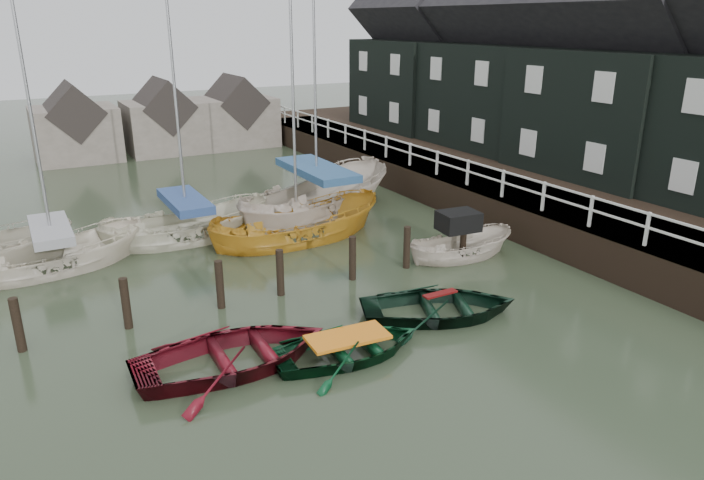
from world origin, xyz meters
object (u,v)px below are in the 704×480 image
sailboat_d (317,213)px  motorboat (460,254)px  sailboat_a (57,267)px  sailboat_b (188,237)px  rowboat_green (348,356)px  rowboat_red (235,367)px  sailboat_c (297,239)px  rowboat_dkgreen (439,316)px

sailboat_d → motorboat: bearing=172.9°
sailboat_a → motorboat: bearing=-122.6°
sailboat_b → sailboat_d: sailboat_d is taller
rowboat_green → sailboat_b: (-1.04, 10.35, 0.07)m
rowboat_red → motorboat: 9.53m
rowboat_green → sailboat_d: 11.65m
sailboat_c → sailboat_d: (1.98, 2.37, 0.05)m
rowboat_green → sailboat_c: bearing=-12.5°
sailboat_a → rowboat_dkgreen: bearing=-143.1°
rowboat_green → sailboat_b: sailboat_b is taller
rowboat_dkgreen → sailboat_b: bearing=45.5°
rowboat_red → sailboat_d: sailboat_d is taller
sailboat_d → sailboat_c: bearing=116.4°
rowboat_red → sailboat_c: sailboat_c is taller
rowboat_green → motorboat: bearing=-54.7°
motorboat → sailboat_b: bearing=55.3°
rowboat_red → sailboat_b: (1.48, 9.49, 0.07)m
sailboat_d → rowboat_red: bearing=121.1°
rowboat_red → sailboat_b: size_ratio=0.39×
rowboat_dkgreen → sailboat_a: (-8.76, 8.78, 0.07)m
rowboat_dkgreen → sailboat_d: 10.17m
motorboat → sailboat_c: size_ratio=0.41×
rowboat_dkgreen → sailboat_b: (-4.24, 9.68, 0.07)m
rowboat_red → sailboat_d: 12.11m
rowboat_dkgreen → sailboat_a: 12.40m
rowboat_red → sailboat_d: bearing=-34.1°
sailboat_c → sailboat_d: sailboat_d is taller
rowboat_red → sailboat_a: sailboat_a is taller
rowboat_dkgreen → sailboat_c: (-0.73, 7.72, 0.01)m
rowboat_dkgreen → motorboat: 4.65m
rowboat_red → rowboat_dkgreen: bearing=-90.8°
motorboat → sailboat_a: sailboat_a is taller
motorboat → sailboat_b: sailboat_b is taller
rowboat_dkgreen → motorboat: bearing=-23.2°
motorboat → sailboat_d: sailboat_d is taller
rowboat_dkgreen → rowboat_green: bearing=123.8°
sailboat_b → sailboat_c: size_ratio=1.19×
sailboat_b → rowboat_green: bearing=-173.2°
sailboat_c → motorboat: bearing=-139.2°
rowboat_dkgreen → sailboat_d: size_ratio=0.33×
rowboat_dkgreen → sailboat_c: 7.76m
rowboat_red → sailboat_a: bearing=20.5°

